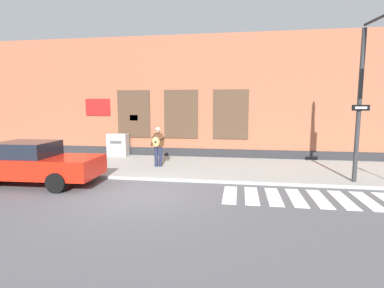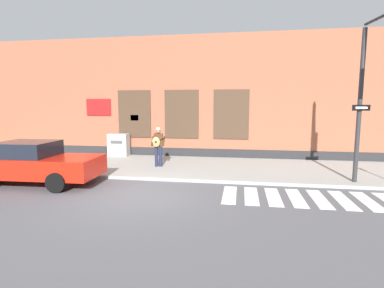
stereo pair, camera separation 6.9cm
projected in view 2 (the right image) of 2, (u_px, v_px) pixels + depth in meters
ground_plane at (140, 195)px, 9.36m from camera, size 160.00×160.00×0.00m
sidewalk at (171, 166)px, 13.55m from camera, size 28.00×4.90×0.12m
building_backdrop at (188, 99)px, 17.49m from camera, size 28.00×4.06×6.37m
crosswalk at (319, 199)px, 9.00m from camera, size 5.78×1.90×0.01m
red_car at (33, 163)px, 10.63m from camera, size 4.66×2.10×1.53m
busker at (158, 144)px, 13.09m from camera, size 0.75×0.59×1.72m
traffic_light at (383, 69)px, 8.93m from camera, size 0.85×3.18×5.42m
utility_box at (119, 145)px, 15.96m from camera, size 1.06×0.61×1.19m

